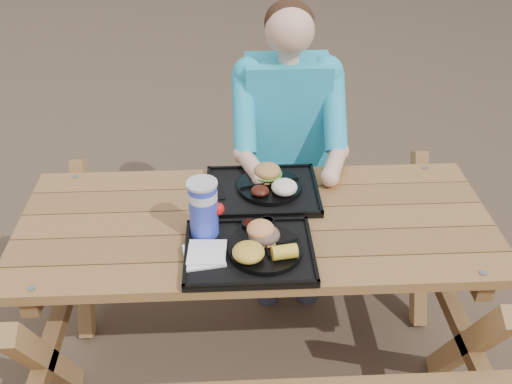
{
  "coord_description": "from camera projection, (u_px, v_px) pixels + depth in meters",
  "views": [
    {
      "loc": [
        -0.08,
        -1.72,
        2.06
      ],
      "look_at": [
        0.0,
        0.0,
        0.88
      ],
      "focal_mm": 40.0,
      "sensor_mm": 36.0,
      "label": 1
    }
  ],
  "objects": [
    {
      "name": "condiment_bbq",
      "position": [
        249.0,
        226.0,
        2.07
      ],
      "size": [
        0.05,
        0.05,
        0.03
      ],
      "primitive_type": "cylinder",
      "color": "black",
      "rests_on": "tray_near"
    },
    {
      "name": "mac_cheese",
      "position": [
        248.0,
        252.0,
        1.91
      ],
      "size": [
        0.11,
        0.11,
        0.06
      ],
      "primitive_type": "ellipsoid",
      "color": "gold",
      "rests_on": "plate_near"
    },
    {
      "name": "napkin_stack",
      "position": [
        204.0,
        255.0,
        1.96
      ],
      "size": [
        0.16,
        0.16,
        0.02
      ],
      "primitive_type": "cube",
      "rotation": [
        0.0,
        0.0,
        0.16
      ],
      "color": "white",
      "rests_on": "tray_near"
    },
    {
      "name": "tray_far",
      "position": [
        262.0,
        192.0,
        2.3
      ],
      "size": [
        0.45,
        0.35,
        0.02
      ],
      "primitive_type": "cube",
      "color": "black",
      "rests_on": "picnic_table"
    },
    {
      "name": "picnic_table",
      "position": [
        256.0,
        292.0,
        2.37
      ],
      "size": [
        1.8,
        1.49,
        0.75
      ],
      "primitive_type": null,
      "color": "#999999",
      "rests_on": "ground"
    },
    {
      "name": "potato_salad",
      "position": [
        284.0,
        187.0,
        2.23
      ],
      "size": [
        0.1,
        0.1,
        0.06
      ],
      "primitive_type": "ellipsoid",
      "color": "white",
      "rests_on": "plate_far"
    },
    {
      "name": "plate_far",
      "position": [
        270.0,
        186.0,
        2.3
      ],
      "size": [
        0.26,
        0.26,
        0.02
      ],
      "primitive_type": "cylinder",
      "color": "black",
      "rests_on": "tray_far"
    },
    {
      "name": "plate_near",
      "position": [
        265.0,
        249.0,
        1.98
      ],
      "size": [
        0.26,
        0.26,
        0.02
      ],
      "primitive_type": "cylinder",
      "color": "black",
      "rests_on": "tray_near"
    },
    {
      "name": "tray_near",
      "position": [
        249.0,
        253.0,
        1.99
      ],
      "size": [
        0.45,
        0.35,
        0.02
      ],
      "primitive_type": "cube",
      "color": "black",
      "rests_on": "picnic_table"
    },
    {
      "name": "cutlery_far",
      "position": [
        220.0,
        190.0,
        2.29
      ],
      "size": [
        0.05,
        0.14,
        0.01
      ],
      "primitive_type": "cube",
      "rotation": [
        0.0,
        0.0,
        0.16
      ],
      "color": "black",
      "rests_on": "tray_far"
    },
    {
      "name": "baked_beans",
      "position": [
        260.0,
        191.0,
        2.23
      ],
      "size": [
        0.07,
        0.07,
        0.03
      ],
      "primitive_type": "ellipsoid",
      "color": "#43140D",
      "rests_on": "plate_far"
    },
    {
      "name": "condiment_mustard",
      "position": [
        267.0,
        223.0,
        2.09
      ],
      "size": [
        0.05,
        0.05,
        0.03
      ],
      "primitive_type": "cylinder",
      "color": "yellow",
      "rests_on": "tray_near"
    },
    {
      "name": "diner",
      "position": [
        285.0,
        158.0,
        2.76
      ],
      "size": [
        0.48,
        0.84,
        1.28
      ],
      "primitive_type": null,
      "color": "teal",
      "rests_on": "ground"
    },
    {
      "name": "burger",
      "position": [
        267.0,
        168.0,
        2.3
      ],
      "size": [
        0.11,
        0.11,
        0.1
      ],
      "primitive_type": null,
      "color": "#C28544",
      "rests_on": "plate_far"
    },
    {
      "name": "sandwich",
      "position": [
        264.0,
        228.0,
        1.97
      ],
      "size": [
        0.1,
        0.1,
        0.11
      ],
      "primitive_type": null,
      "color": "#ED9653",
      "rests_on": "plate_near"
    },
    {
      "name": "soda_cup",
      "position": [
        203.0,
        209.0,
        2.01
      ],
      "size": [
        0.1,
        0.1,
        0.21
      ],
      "primitive_type": "cylinder",
      "color": "#1C2FD4",
      "rests_on": "tray_near"
    },
    {
      "name": "corn_cob",
      "position": [
        285.0,
        252.0,
        1.91
      ],
      "size": [
        0.1,
        0.1,
        0.05
      ],
      "primitive_type": null,
      "rotation": [
        0.0,
        0.0,
        0.16
      ],
      "color": "yellow",
      "rests_on": "plate_near"
    },
    {
      "name": "ground",
      "position": [
        256.0,
        352.0,
        2.59
      ],
      "size": [
        60.0,
        60.0,
        0.0
      ],
      "primitive_type": "plane",
      "color": "#999999",
      "rests_on": "ground"
    }
  ]
}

